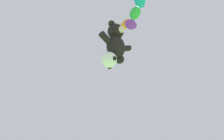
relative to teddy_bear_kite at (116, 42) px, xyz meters
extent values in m
ellipsoid|color=black|center=(0.00, 0.01, -0.30)|extent=(1.07, 0.91, 1.30)
sphere|color=black|center=(0.00, 0.01, 0.66)|extent=(0.90, 0.90, 0.90)
sphere|color=beige|center=(0.00, -0.37, 0.60)|extent=(0.38, 0.38, 0.38)
sphere|color=black|center=(-0.32, 0.01, 1.01)|extent=(0.37, 0.37, 0.37)
cylinder|color=black|center=(-0.78, 0.01, -0.08)|extent=(0.77, 0.35, 0.61)
sphere|color=black|center=(-0.29, 0.01, -0.92)|extent=(0.48, 0.48, 0.48)
sphere|color=black|center=(0.32, 0.01, 1.01)|extent=(0.37, 0.37, 0.37)
cylinder|color=black|center=(0.78, 0.01, -0.08)|extent=(0.77, 0.35, 0.61)
sphere|color=black|center=(0.29, 0.01, -0.92)|extent=(0.48, 0.48, 0.48)
sphere|color=white|center=(-0.58, -0.06, -1.27)|extent=(0.80, 0.80, 0.80)
sphere|color=black|center=(-0.21, -0.06, -1.27)|extent=(0.23, 0.23, 0.23)
sphere|color=black|center=(-0.66, 0.18, -1.01)|extent=(0.23, 0.23, 0.23)
sphere|color=black|center=(-0.58, -0.43, -1.33)|extent=(0.23, 0.23, 0.23)
sphere|color=black|center=(-0.40, 0.06, -1.57)|extent=(0.23, 0.23, 0.23)
ellipsoid|color=orange|center=(1.73, 0.78, 2.32)|extent=(0.90, 1.27, 0.41)
cone|color=green|center=(2.09, 1.62, 2.32)|extent=(0.80, 0.83, 0.60)
sphere|color=black|center=(1.58, 0.44, 2.42)|extent=(0.11, 0.11, 0.11)
ellipsoid|color=green|center=(0.98, -0.61, 2.06)|extent=(1.14, 1.23, 0.52)
cone|color=purple|center=(1.49, 0.06, 2.06)|extent=(0.97, 0.93, 0.76)
sphere|color=black|center=(0.78, -0.89, 2.19)|extent=(0.13, 0.13, 0.13)
camera|label=1|loc=(-8.46, -8.00, -6.67)|focal=40.00mm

